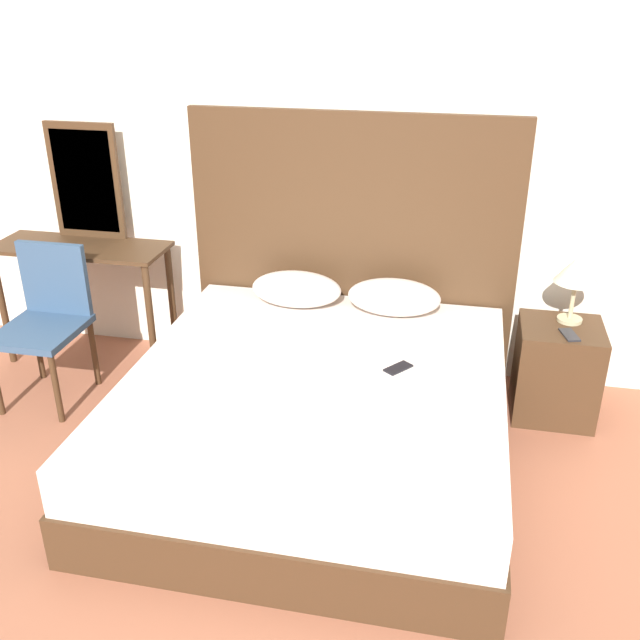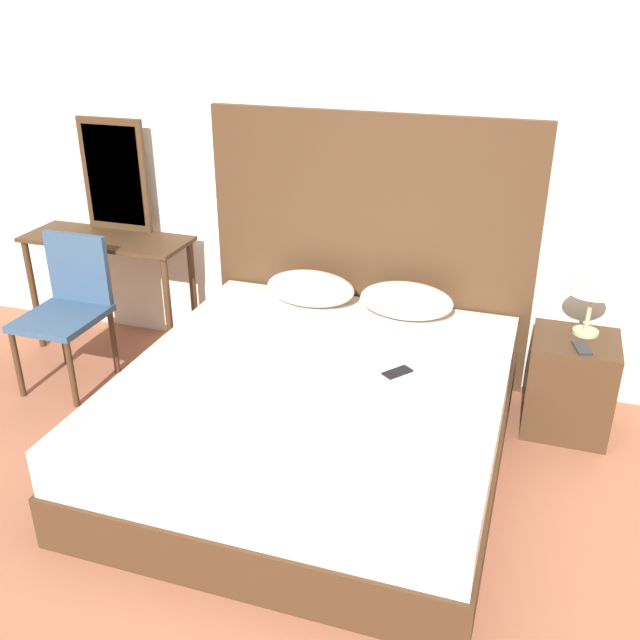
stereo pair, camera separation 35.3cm
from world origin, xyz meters
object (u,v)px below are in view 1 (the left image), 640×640
phone_on_bed (398,368)px  table_lamp (577,271)px  nightstand (556,371)px  vanity_desk (83,267)px  bed (316,417)px  chair (47,314)px  phone_on_nightstand (569,335)px

phone_on_bed → table_lamp: (0.89, 0.66, 0.34)m
nightstand → vanity_desk: (-2.92, 0.08, 0.36)m
bed → chair: (-1.68, 0.34, 0.27)m
phone_on_bed → nightstand: bearing=34.2°
bed → phone_on_bed: phone_on_bed is taller
nightstand → chair: bearing=-172.8°
nightstand → bed: bearing=-150.2°
bed → vanity_desk: 1.90m
phone_on_bed → nightstand: nightstand is taller
bed → phone_on_nightstand: size_ratio=12.53×
bed → nightstand: (1.24, 0.71, 0.03)m
vanity_desk → chair: bearing=-90.5°
bed → vanity_desk: bearing=154.8°
chair → bed: bearing=-11.5°
phone_on_bed → chair: size_ratio=0.18×
bed → nightstand: bearing=29.8°
table_lamp → phone_on_nightstand: (-0.02, -0.19, -0.30)m
table_lamp → chair: bearing=-171.3°
phone_on_nightstand → table_lamp: bearing=84.7°
phone_on_bed → table_lamp: table_lamp is taller
vanity_desk → chair: (-0.00, -0.45, -0.12)m
phone_on_nightstand → vanity_desk: (-2.95, 0.19, 0.08)m
bed → table_lamp: table_lamp is taller
table_lamp → phone_on_nightstand: size_ratio=2.42×
table_lamp → phone_on_nightstand: 0.35m
nightstand → vanity_desk: 2.95m
phone_on_nightstand → chair: (-2.95, -0.26, -0.04)m
nightstand → table_lamp: size_ratio=1.40×
nightstand → table_lamp: bearing=64.8°
bed → vanity_desk: vanity_desk is taller
phone_on_nightstand → vanity_desk: vanity_desk is taller
phone_on_bed → table_lamp: size_ratio=0.41×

